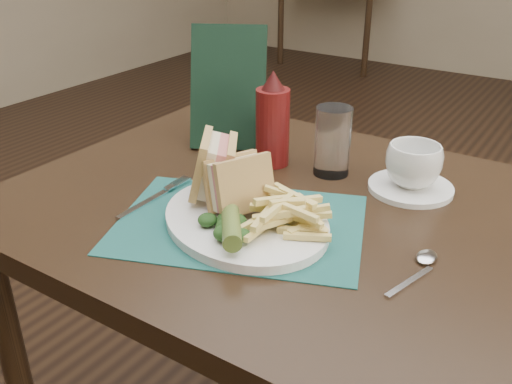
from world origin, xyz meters
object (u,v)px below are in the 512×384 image
plate (246,220)px  check_presenter (228,88)px  table_main (271,359)px  ketchup_bottle (273,119)px  saucer (410,188)px  drinking_glass (333,141)px  sandwich_half_b (232,178)px  placemat (240,224)px  sandwich_half_a (201,166)px  table_bg_left (339,18)px  coffee_cup (413,165)px

plate → check_presenter: check_presenter is taller
table_main → ketchup_bottle: 0.49m
saucer → check_presenter: bearing=179.1°
table_main → drinking_glass: 0.46m
sandwich_half_b → check_presenter: size_ratio=0.38×
placemat → saucer: size_ratio=2.59×
table_main → ketchup_bottle: ketchup_bottle is taller
sandwich_half_a → saucer: (0.28, 0.25, -0.07)m
plate → check_presenter: bearing=154.4°
table_main → sandwich_half_b: size_ratio=9.45×
ketchup_bottle → check_presenter: check_presenter is taller
table_bg_left → placemat: placemat is taller
placemat → ketchup_bottle: (-0.09, 0.23, 0.09)m
table_bg_left → plate: (1.69, -3.90, 0.38)m
table_bg_left → placemat: 4.27m
saucer → drinking_glass: 0.16m
placemat → saucer: (0.19, 0.27, 0.00)m
plate → check_presenter: (-0.23, 0.27, 0.11)m
drinking_glass → table_bg_left: bearing=115.2°
plate → saucer: (0.18, 0.27, -0.00)m
table_main → saucer: (0.19, 0.15, 0.38)m
placemat → plate: plate is taller
table_bg_left → sandwich_half_a: size_ratio=8.47×
sandwich_half_a → check_presenter: bearing=83.5°
table_main → saucer: size_ratio=6.00×
table_main → sandwich_half_a: size_ratio=8.47×
table_main → table_bg_left: 4.15m
coffee_cup → check_presenter: size_ratio=0.39×
coffee_cup → plate: bearing=-123.3°
saucer → sandwich_half_b: bearing=-130.7°
sandwich_half_a → drinking_glass: size_ratio=0.82×
table_main → coffee_cup: 0.49m
sandwich_half_a → ketchup_bottle: bearing=55.2°
table_bg_left → coffee_cup: (1.87, -3.64, 0.42)m
sandwich_half_a → drinking_glass: 0.27m
table_main → sandwich_half_a: 0.46m
placemat → coffee_cup: coffee_cup is taller
placemat → table_main: bearing=93.9°
sandwich_half_b → placemat: bearing=-11.0°
placemat → sandwich_half_b: sandwich_half_b is taller
sandwich_half_a → drinking_glass: bearing=29.0°
plate → ketchup_bottle: ketchup_bottle is taller
table_main → drinking_glass: drinking_glass is taller
drinking_glass → ketchup_bottle: size_ratio=0.70×
sandwich_half_a → coffee_cup: 0.37m
plate → saucer: 0.32m
placemat → coffee_cup: 0.33m
drinking_glass → placemat: bearing=-97.3°
table_bg_left → plate: 4.27m
sandwich_half_a → placemat: bearing=-46.4°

